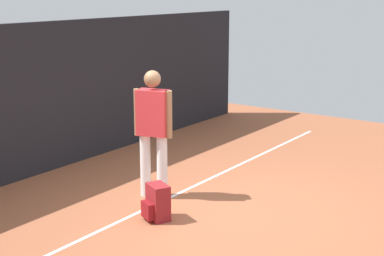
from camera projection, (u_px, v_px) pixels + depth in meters
The scene contains 5 objects.
ground_plane at pixel (218, 209), 7.38m from camera, with size 12.00×12.00×0.00m, color #9E5638.
back_fence at pixel (51, 97), 8.80m from camera, with size 10.00×0.10×2.25m, color black.
court_line at pixel (171, 197), 7.80m from camera, with size 9.00×0.05×0.00m, color white.
tennis_player at pixel (153, 126), 7.61m from camera, with size 0.32×0.51×1.70m.
backpack at pixel (157, 203), 7.00m from camera, with size 0.37×0.36×0.44m.
Camera 1 is at (-5.85, -3.73, 2.73)m, focal length 54.64 mm.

